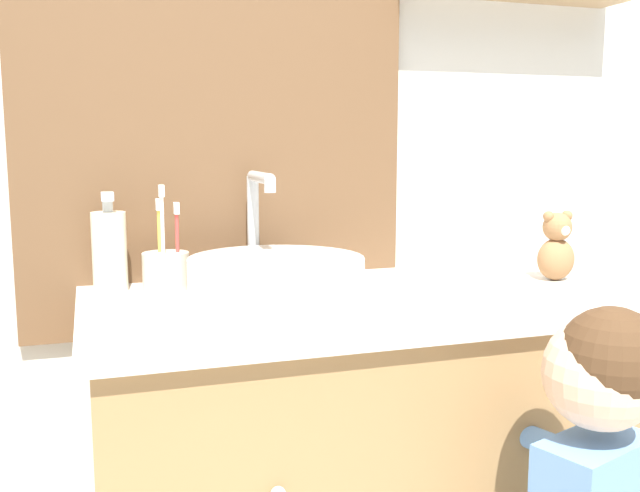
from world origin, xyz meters
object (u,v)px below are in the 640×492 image
soap_dispenser (109,250)px  teddy_bear (556,247)px  sink_basin (276,275)px  toothbrush_holder (166,268)px

soap_dispenser → teddy_bear: 0.88m
sink_basin → soap_dispenser: 0.32m
sink_basin → teddy_bear: (0.58, -0.02, 0.03)m
sink_basin → soap_dispenser: bearing=151.8°
soap_dispenser → sink_basin: bearing=-28.2°
toothbrush_holder → teddy_bear: (0.77, -0.15, 0.03)m
toothbrush_holder → soap_dispenser: size_ratio=1.07×
toothbrush_holder → sink_basin: bearing=-36.8°
sink_basin → teddy_bear: 0.58m
sink_basin → teddy_bear: size_ratio=2.59×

